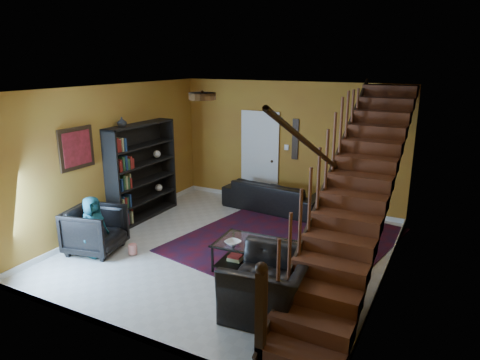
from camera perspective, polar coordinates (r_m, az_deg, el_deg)
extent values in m
plane|color=beige|center=(7.69, -1.32, -9.24)|extent=(5.50, 5.50, 0.00)
plane|color=#A47C24|center=(9.64, 6.55, 4.63)|extent=(5.20, 0.00, 5.20)
plane|color=#A47C24|center=(5.10, -16.57, -6.24)|extent=(5.20, 0.00, 5.20)
plane|color=#A47C24|center=(8.73, -16.53, 2.89)|extent=(0.00, 5.50, 5.50)
plane|color=#A47C24|center=(6.41, 19.42, -1.93)|extent=(0.00, 5.50, 5.50)
plane|color=white|center=(6.98, -1.46, 12.07)|extent=(5.50, 5.50, 0.00)
cube|color=silver|center=(9.98, 6.29, -3.00)|extent=(5.20, 0.02, 0.10)
cube|color=silver|center=(9.11, -15.82, -5.42)|extent=(0.02, 5.50, 0.10)
cube|color=#A47C24|center=(6.51, 15.24, -2.05)|extent=(0.95, 4.92, 2.83)
cube|color=black|center=(6.59, 11.44, -0.86)|extent=(0.04, 5.02, 3.02)
cylinder|color=black|center=(6.47, 11.91, 2.93)|extent=(0.07, 4.20, 2.44)
cube|color=black|center=(4.87, 2.78, -17.95)|extent=(0.10, 0.10, 1.10)
cube|color=black|center=(9.12, -12.86, 1.11)|extent=(0.35, 1.80, 2.00)
cube|color=black|center=(9.29, -12.63, -2.47)|extent=(0.35, 1.72, 0.03)
cube|color=black|center=(9.08, -12.92, 2.08)|extent=(0.35, 1.72, 0.03)
cube|color=silver|center=(9.96, 2.67, 2.88)|extent=(0.82, 0.05, 2.05)
cube|color=maroon|center=(8.03, -20.99, 3.96)|extent=(0.04, 0.74, 0.74)
cube|color=black|center=(9.54, 7.38, 5.41)|extent=(0.14, 0.03, 0.90)
cylinder|color=#3F2814|center=(6.29, -5.05, 11.06)|extent=(0.40, 0.40, 0.10)
cube|color=#410B16|center=(8.11, 6.36, -7.88)|extent=(3.95, 4.34, 0.02)
imported|color=black|center=(9.56, 4.49, -2.07)|extent=(2.29, 1.05, 0.65)
imported|color=black|center=(7.88, -18.74, -6.31)|extent=(1.04, 1.02, 0.80)
imported|color=black|center=(5.82, 3.95, -13.72)|extent=(1.17, 1.30, 0.78)
imported|color=black|center=(9.25, 12.37, -4.14)|extent=(0.45, 0.31, 1.21)
imported|color=black|center=(9.18, 14.17, -4.33)|extent=(0.60, 0.47, 1.23)
imported|color=#18545D|center=(7.68, -18.99, -5.88)|extent=(0.38, 0.54, 1.06)
cube|color=black|center=(6.82, -3.71, -10.45)|extent=(0.03, 0.03, 0.49)
cube|color=black|center=(6.33, 6.16, -12.71)|extent=(0.03, 0.03, 0.49)
cube|color=black|center=(7.36, -0.88, -8.34)|extent=(0.03, 0.03, 0.49)
cube|color=black|center=(6.91, 8.32, -10.20)|extent=(0.03, 0.03, 0.49)
cube|color=black|center=(6.88, 2.34, -11.23)|extent=(1.28, 0.77, 0.02)
cube|color=silver|center=(6.72, 2.38, -8.52)|extent=(1.34, 0.83, 0.02)
imported|color=#999999|center=(6.59, 1.41, -8.51)|extent=(0.14, 0.14, 0.10)
imported|color=#999999|center=(6.67, 3.39, -8.24)|extent=(0.13, 0.13, 0.09)
imported|color=#999999|center=(6.67, -0.96, -8.36)|extent=(0.29, 0.29, 0.06)
imported|color=#999999|center=(8.55, -15.48, 7.46)|extent=(0.18, 0.18, 0.19)
cylinder|color=red|center=(7.67, -14.12, -8.94)|extent=(0.18, 0.18, 0.17)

